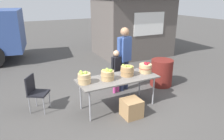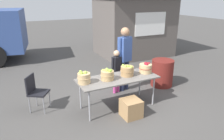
% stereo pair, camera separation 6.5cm
% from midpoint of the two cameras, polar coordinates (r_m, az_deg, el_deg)
% --- Properties ---
extents(ground_plane, '(40.00, 40.00, 0.00)m').
position_cam_midpoint_polar(ground_plane, '(5.28, 1.82, -9.71)').
color(ground_plane, '#474442').
extents(market_table, '(1.90, 0.76, 0.75)m').
position_cam_midpoint_polar(market_table, '(4.98, 1.91, -2.60)').
color(market_table, slate).
rests_on(market_table, ground).
extents(apple_basket_green_0, '(0.30, 0.30, 0.28)m').
position_cam_midpoint_polar(apple_basket_green_0, '(4.66, -7.16, -2.08)').
color(apple_basket_green_0, tan).
rests_on(apple_basket_green_0, market_table).
extents(apple_basket_green_1, '(0.31, 0.31, 0.26)m').
position_cam_midpoint_polar(apple_basket_green_1, '(4.82, -0.85, -1.26)').
color(apple_basket_green_1, tan).
rests_on(apple_basket_green_1, market_table).
extents(apple_basket_green_2, '(0.33, 0.33, 0.28)m').
position_cam_midpoint_polar(apple_basket_green_2, '(5.08, 4.47, -0.17)').
color(apple_basket_green_2, '#A87F51').
rests_on(apple_basket_green_2, market_table).
extents(apple_basket_red_0, '(0.33, 0.33, 0.28)m').
position_cam_midpoint_polar(apple_basket_red_0, '(5.33, 9.35, 0.54)').
color(apple_basket_red_0, tan).
rests_on(apple_basket_red_0, market_table).
extents(vendor_adult, '(0.46, 0.32, 1.78)m').
position_cam_midpoint_polar(vendor_adult, '(5.82, 3.74, 4.19)').
color(vendor_adult, '#262D4C').
rests_on(vendor_adult, ground).
extents(child_customer, '(0.31, 0.21, 1.21)m').
position_cam_midpoint_polar(child_customer, '(5.73, 1.52, 0.47)').
color(child_customer, '#CC3F8C').
rests_on(child_customer, ground).
extents(food_kiosk, '(3.58, 3.00, 2.74)m').
position_cam_midpoint_polar(food_kiosk, '(9.72, 5.98, 12.30)').
color(food_kiosk, '#59514C').
rests_on(food_kiosk, ground).
extents(folding_chair, '(0.55, 0.55, 0.86)m').
position_cam_midpoint_polar(folding_chair, '(5.21, -19.49, -5.08)').
color(folding_chair, black).
rests_on(folding_chair, ground).
extents(trash_barrel, '(0.64, 0.64, 0.79)m').
position_cam_midpoint_polar(trash_barrel, '(6.49, 13.58, -0.75)').
color(trash_barrel, maroon).
rests_on(trash_barrel, ground).
extents(produce_crate, '(0.41, 0.41, 0.41)m').
position_cam_midpoint_polar(produce_crate, '(4.81, 5.53, -10.17)').
color(produce_crate, '#A87F51').
rests_on(produce_crate, ground).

